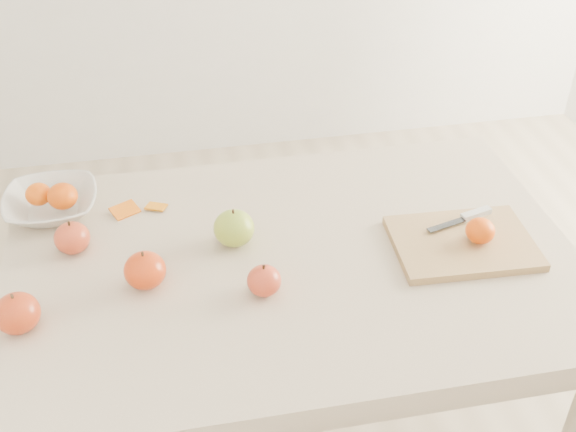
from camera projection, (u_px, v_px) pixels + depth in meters
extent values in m
cube|color=beige|center=(293.00, 264.00, 1.53)|extent=(1.20, 0.80, 0.04)
cylinder|color=#BCAA8E|center=(70.00, 316.00, 1.94)|extent=(0.06, 0.06, 0.71)
cylinder|color=#BCAA8E|center=(450.00, 267.00, 2.11)|extent=(0.06, 0.06, 0.71)
cube|color=tan|center=(463.00, 243.00, 1.54)|extent=(0.31, 0.23, 0.02)
ellipsoid|color=#E54F08|center=(480.00, 231.00, 1.52)|extent=(0.06, 0.06, 0.05)
imported|color=silver|center=(51.00, 204.00, 1.63)|extent=(0.21, 0.21, 0.05)
ellipsoid|color=#DA5807|center=(38.00, 194.00, 1.62)|extent=(0.06, 0.06, 0.05)
ellipsoid|color=#CC5307|center=(63.00, 196.00, 1.61)|extent=(0.07, 0.07, 0.06)
cube|color=orange|center=(125.00, 212.00, 1.65)|extent=(0.07, 0.07, 0.01)
cube|color=orange|center=(156.00, 207.00, 1.66)|extent=(0.06, 0.05, 0.01)
cube|color=silver|center=(476.00, 214.00, 1.60)|extent=(0.08, 0.04, 0.01)
cube|color=#33363A|center=(446.00, 225.00, 1.57)|extent=(0.10, 0.04, 0.00)
ellipsoid|color=#5D8D24|center=(234.00, 228.00, 1.54)|extent=(0.09, 0.09, 0.08)
ellipsoid|color=maroon|center=(264.00, 281.00, 1.41)|extent=(0.07, 0.07, 0.06)
ellipsoid|color=#A31803|center=(145.00, 270.00, 1.43)|extent=(0.08, 0.08, 0.08)
ellipsoid|color=#950204|center=(17.00, 313.00, 1.33)|extent=(0.08, 0.08, 0.08)
ellipsoid|color=#A3231C|center=(72.00, 238.00, 1.52)|extent=(0.08, 0.08, 0.07)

